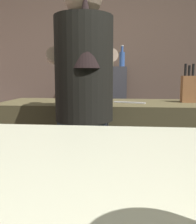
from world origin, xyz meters
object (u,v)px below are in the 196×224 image
object	(u,v)px
bartender	(84,103)
mixing_bowl	(70,98)
bottle_vinegar	(88,61)
bottle_hot_sauce	(111,60)
knife_block	(188,88)
chefs_knife	(129,102)
bottle_olive_oil	(122,59)
bottle_soy	(80,59)

from	to	relation	value
bartender	mixing_bowl	distance (m)	0.58
bartender	bottle_vinegar	size ratio (longest dim) A/B	8.29
mixing_bowl	bottle_hot_sauce	world-z (taller)	bottle_hot_sauce
bottle_hot_sauce	knife_block	bearing A→B (deg)	-61.63
mixing_bowl	bottle_vinegar	size ratio (longest dim) A/B	0.82
bartender	chefs_knife	size ratio (longest dim) A/B	7.04
mixing_bowl	bottle_olive_oil	xyz separation A→B (m)	(0.41, 1.11, 0.39)
mixing_bowl	bottle_olive_oil	world-z (taller)	bottle_olive_oil
bottle_vinegar	bottle_soy	size ratio (longest dim) A/B	0.79
bartender	bottle_olive_oil	bearing A→B (deg)	-23.71
mixing_bowl	chefs_knife	size ratio (longest dim) A/B	0.70
bottle_olive_oil	mixing_bowl	bearing A→B (deg)	-110.35
bartender	mixing_bowl	bearing A→B (deg)	3.39
mixing_bowl	knife_block	bearing A→B (deg)	-3.21
bottle_soy	bottle_vinegar	bearing A→B (deg)	-35.29
knife_block	bottle_hot_sauce	world-z (taller)	bottle_hot_sauce
bartender	knife_block	world-z (taller)	bartender
bottle_vinegar	bottle_soy	world-z (taller)	bottle_soy
bottle_olive_oil	knife_block	bearing A→B (deg)	-66.28
bartender	chefs_knife	world-z (taller)	bartender
chefs_knife	mixing_bowl	bearing A→B (deg)	-178.56
bartender	mixing_bowl	world-z (taller)	bartender
bottle_hot_sauce	bottle_soy	xyz separation A→B (m)	(-0.40, 0.06, 0.02)
bottle_olive_oil	bottle_soy	size ratio (longest dim) A/B	1.00
bartender	bottle_hot_sauce	world-z (taller)	bartender
knife_block	bottle_vinegar	distance (m)	1.52
mixing_bowl	bottle_soy	size ratio (longest dim) A/B	0.65
bartender	bottle_olive_oil	distance (m)	1.71
chefs_knife	bottle_hot_sauce	distance (m)	1.37
bottle_hot_sauce	bottle_olive_oil	distance (m)	0.15
chefs_knife	bottle_olive_oil	bearing A→B (deg)	111.21
bartender	knife_block	size ratio (longest dim) A/B	5.83
bartender	bottle_soy	distance (m)	1.82
bartender	mixing_bowl	size ratio (longest dim) A/B	10.06
bottle_hot_sauce	bottle_vinegar	size ratio (longest dim) A/B	1.08
bartender	chefs_knife	xyz separation A→B (m)	(0.28, 0.40, -0.03)
mixing_bowl	bottle_hot_sauce	size ratio (longest dim) A/B	0.76
mixing_bowl	chefs_knife	world-z (taller)	mixing_bowl
bottle_olive_oil	bottle_soy	world-z (taller)	same
bartender	bottle_hot_sauce	bearing A→B (deg)	-18.82
knife_block	mixing_bowl	world-z (taller)	knife_block
bottle_hot_sauce	bottle_vinegar	xyz separation A→B (m)	(-0.28, -0.03, -0.01)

